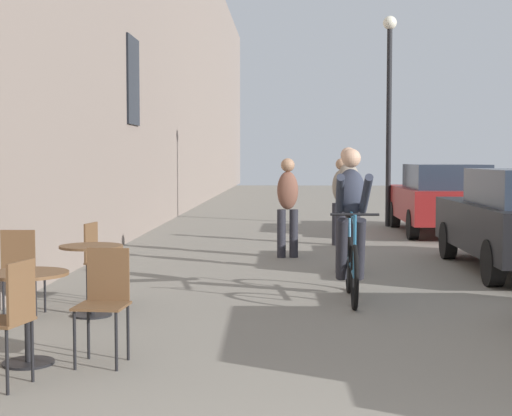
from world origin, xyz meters
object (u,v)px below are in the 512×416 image
Objects in this scene: cafe_table_far at (91,265)px; pedestrian_far at (341,196)px; cafe_chair_mid_toward_wall at (104,297)px; cafe_chair_mid_toward_street at (8,314)px; cafe_chair_far_toward_street at (100,257)px; cafe_chair_far_toward_wall at (22,266)px; street_lamp at (389,94)px; cyclist_on_bicycle at (351,227)px; cafe_table_mid at (27,298)px; parked_car_third at (441,198)px; pedestrian_mid at (288,202)px; pedestrian_near at (348,202)px.

pedestrian_far is at bearing 65.75° from cafe_table_far.
cafe_chair_mid_toward_street is at bearing -126.40° from cafe_chair_mid_toward_wall.
cafe_table_far is at bearing -83.69° from cafe_chair_far_toward_street.
street_lamp reaches higher than cafe_chair_far_toward_wall.
cyclist_on_bicycle is at bearing 22.96° from cafe_table_far.
cafe_chair_far_toward_wall is (-0.73, 2.41, 0.00)m from cafe_chair_mid_toward_street.
cyclist_on_bicycle reaches higher than cafe_chair_mid_toward_street.
parked_car_third reaches higher than cafe_table_mid.
cafe_chair_far_toward_street is at bearing -117.24° from pedestrian_far.
cyclist_on_bicycle is at bearing 47.72° from cafe_table_mid.
pedestrian_mid is (1.99, 4.78, 0.38)m from cafe_table_far.
street_lamp is at bearing 80.22° from cyclist_on_bicycle.
pedestrian_mid is (2.06, 4.10, 0.38)m from cafe_chair_far_toward_street.
pedestrian_near is at bearing 65.10° from cafe_chair_mid_toward_wall.
cafe_chair_mid_toward_street and cafe_chair_mid_toward_wall have the same top height.
pedestrian_near is at bearing 60.12° from cafe_table_mid.
cafe_table_far is 0.81× the size of cafe_chair_far_toward_street.
pedestrian_near is 1.87m from pedestrian_mid.
pedestrian_near is (2.78, 5.59, 0.47)m from cafe_chair_mid_toward_street.
cyclist_on_bicycle is 1.10× the size of pedestrian_far.
pedestrian_far is 0.33× the size of street_lamp.
parked_car_third is (5.33, 8.24, 0.25)m from cafe_chair_far_toward_street.
pedestrian_far is at bearing 87.20° from cyclist_on_bicycle.
cafe_table_mid is at bearing -132.28° from cyclist_on_bicycle.
cafe_table_far is 5.19m from pedestrian_mid.
parked_car_third is (2.54, 7.77, -0.04)m from cyclist_on_bicycle.
pedestrian_mid is 6.74m from street_lamp.
street_lamp is at bearing 73.06° from cafe_chair_mid_toward_wall.
pedestrian_near is (0.12, 1.96, 0.18)m from cyclist_on_bicycle.
cafe_table_mid is 6.95m from pedestrian_mid.
cafe_chair_far_toward_street is at bearing -113.88° from street_lamp.
cafe_chair_mid_toward_wall is (0.59, 0.08, -0.00)m from cafe_table_mid.
cafe_chair_far_toward_street is at bearing -116.74° from pedestrian_mid.
pedestrian_far reaches higher than pedestrian_mid.
cyclist_on_bicycle is 8.17m from parked_car_third.
cafe_table_far is (-0.04, 2.48, 0.00)m from cafe_chair_mid_toward_street.
cafe_chair_far_toward_street is at bearing -140.10° from pedestrian_near.
pedestrian_near is 6.30m from parked_car_third.
cyclist_on_bicycle is 1.10× the size of pedestrian_mid.
street_lamp is (1.38, 4.07, 2.21)m from pedestrian_far.
cafe_chair_mid_toward_street is 9.57m from pedestrian_far.
cafe_chair_mid_toward_street is at bearing -116.47° from pedestrian_near.
parked_car_third is (4.70, 10.71, 0.25)m from cafe_chair_mid_toward_wall.
cafe_table_far is 0.81× the size of cafe_chair_far_toward_wall.
cafe_table_mid is 9.01m from pedestrian_far.
cafe_table_mid is 4.09m from cyclist_on_bicycle.
cafe_chair_mid_toward_street is at bearing -107.88° from pedestrian_far.
cafe_chair_mid_toward_street is (0.07, -0.62, -0.00)m from cafe_table_mid.
cafe_chair_mid_toward_wall is at bearing -102.33° from pedestrian_mid.
pedestrian_far is at bearing 70.46° from cafe_table_mid.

